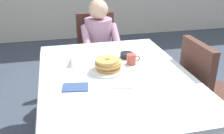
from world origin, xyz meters
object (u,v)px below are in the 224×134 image
chair_diner (97,48)px  breakfast_stack (108,64)px  chair_right_side (204,87)px  cup_coffee (132,59)px  fork_left_of_plate (83,74)px  bowl_butter (127,55)px  dining_table_main (115,85)px  diner_person (99,41)px  knife_right_of_plate (133,69)px  syrup_pitcher (71,62)px  plate_breakfast (108,70)px  spoon_near_edge (123,88)px

chair_diner → breakfast_stack: chair_diner is taller
chair_right_side → cup_coffee: (-0.60, 0.15, 0.25)m
fork_left_of_plate → bowl_butter: bearing=-61.8°
fork_left_of_plate → breakfast_stack: bearing=-87.6°
dining_table_main → chair_right_side: 0.78m
chair_diner → diner_person: 0.21m
knife_right_of_plate → bowl_butter: bearing=-11.2°
bowl_butter → fork_left_of_plate: (-0.40, -0.25, -0.02)m
breakfast_stack → syrup_pitcher: 0.31m
breakfast_stack → cup_coffee: (0.21, 0.08, -0.02)m
plate_breakfast → fork_left_of_plate: plate_breakfast is taller
diner_person → cup_coffee: (0.10, -0.87, 0.11)m
dining_table_main → fork_left_of_plate: size_ratio=8.47×
breakfast_stack → chair_diner: bearing=84.4°
syrup_pitcher → plate_breakfast: bearing=-29.8°
cup_coffee → knife_right_of_plate: 0.11m
chair_right_side → chair_diner: bearing=-149.0°
chair_right_side → cup_coffee: 0.67m
chair_diner → spoon_near_edge: 1.41m
knife_right_of_plate → spoon_near_edge: (-0.15, -0.27, 0.00)m
syrup_pitcher → spoon_near_edge: bearing=-55.6°
chair_diner → syrup_pitcher: chair_diner is taller
bowl_butter → dining_table_main: bearing=-120.3°
knife_right_of_plate → cup_coffee: bearing=-17.7°
spoon_near_edge → syrup_pitcher: bearing=138.8°
plate_breakfast → cup_coffee: bearing=21.4°
dining_table_main → fork_left_of_plate: 0.25m
chair_right_side → spoon_near_edge: size_ratio=6.20×
fork_left_of_plate → dining_table_main: bearing=-104.1°
chair_right_side → syrup_pitcher: (-1.08, 0.21, 0.25)m
dining_table_main → chair_diner: 1.18m
dining_table_main → plate_breakfast: bearing=123.9°
plate_breakfast → knife_right_of_plate: size_ratio=1.40×
diner_person → plate_breakfast: diner_person is taller
dining_table_main → syrup_pitcher: 0.40m
chair_diner → fork_left_of_plate: bearing=75.1°
diner_person → knife_right_of_plate: 0.98m
dining_table_main → diner_person: diner_person is taller
chair_diner → diner_person: diner_person is taller
plate_breakfast → chair_diner: bearing=84.4°
chair_right_side → fork_left_of_plate: 1.03m
plate_breakfast → breakfast_stack: (0.00, -0.00, 0.05)m
chair_right_side → plate_breakfast: chair_right_side is taller
chair_right_side → bowl_butter: 0.71m
chair_diner → cup_coffee: 1.06m
fork_left_of_plate → cup_coffee: bearing=-79.2°
chair_right_side → fork_left_of_plate: (-1.00, 0.04, 0.21)m
diner_person → syrup_pitcher: diner_person is taller
dining_table_main → plate_breakfast: size_ratio=5.44×
chair_right_side → breakfast_stack: bearing=-94.4°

